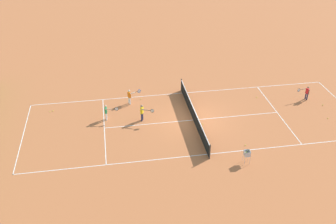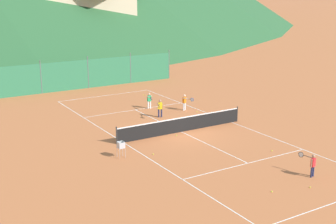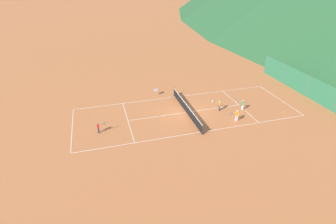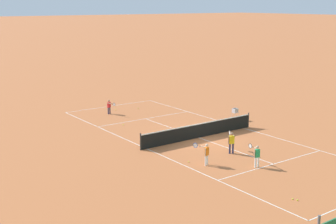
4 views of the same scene
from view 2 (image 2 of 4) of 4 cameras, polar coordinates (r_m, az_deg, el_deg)
name	(u,v)px [view 2 (image 2 of 4)]	position (r m, az deg, el deg)	size (l,w,h in m)	color
ground_plane	(181,132)	(29.89, 1.65, -2.43)	(600.00, 600.00, 0.00)	#BC6638
court_line_markings	(181,132)	(29.89, 1.65, -2.43)	(8.25, 23.85, 0.01)	white
tennis_net	(182,124)	(29.74, 1.66, -1.51)	(9.18, 0.08, 1.06)	#2D2D2D
windscreen_fence_far	(88,74)	(43.01, -9.72, 4.61)	(17.28, 0.08, 2.90)	#2D754C
player_near_baseline	(149,100)	(35.32, -2.29, 1.52)	(0.48, 0.99, 1.21)	white
player_far_baseline	(185,101)	(34.81, 2.07, 1.33)	(0.40, 1.05, 1.21)	white
player_near_service	(160,107)	(32.92, -0.98, 0.60)	(0.76, 0.96, 1.29)	#23284C
player_far_service	(312,164)	(23.90, 17.16, -6.03)	(0.38, 1.01, 1.15)	#23284C
tennis_ball_near_corner	(143,95)	(39.88, -3.02, 2.11)	(0.07, 0.07, 0.07)	#CCE033
tennis_ball_mid_court	(310,187)	(22.83, 16.93, -8.77)	(0.07, 0.07, 0.07)	#CCE033
tennis_ball_far_corner	(272,151)	(27.09, 12.55, -4.62)	(0.07, 0.07, 0.07)	#CCE033
tennis_ball_by_net_right	(272,191)	(21.95, 12.54, -9.44)	(0.07, 0.07, 0.07)	#CCE033
tennis_ball_alley_left	(145,95)	(39.74, -2.78, 2.07)	(0.07, 0.07, 0.07)	#CCE033
tennis_ball_alley_right	(153,154)	(25.93, -1.82, -5.15)	(0.07, 0.07, 0.07)	#CCE033
tennis_ball_by_net_left	(197,112)	(34.54, 3.55, 0.04)	(0.07, 0.07, 0.07)	#CCE033
tennis_ball_service_box	(176,135)	(29.09, 1.03, -2.86)	(0.07, 0.07, 0.07)	#CCE033
ball_hopper	(121,146)	(25.44, -5.73, -4.14)	(0.36, 0.36, 0.89)	#B7B7BC
alpine_chalet	(81,11)	(63.85, -10.58, 12.05)	(13.00, 10.00, 11.20)	#C6B28E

